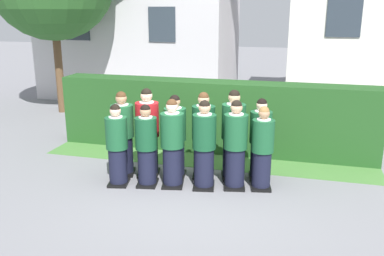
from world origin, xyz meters
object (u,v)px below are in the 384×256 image
at_px(student_front_row_2, 172,145).
at_px(student_rear_row_5, 260,141).
at_px(student_rear_row_2, 175,138).
at_px(student_front_row_1, 146,147).
at_px(student_in_red_blazer, 148,134).
at_px(student_rear_row_0, 123,135).
at_px(student_rear_row_3, 203,137).
at_px(student_front_row_4, 235,147).
at_px(student_front_row_5, 262,150).
at_px(student_front_row_0, 117,147).
at_px(student_front_row_3, 204,147).
at_px(student_rear_row_4, 233,137).

relative_size(student_front_row_2, student_rear_row_5, 1.04).
height_order(student_front_row_2, student_rear_row_2, student_front_row_2).
height_order(student_front_row_1, student_rear_row_2, student_rear_row_2).
relative_size(student_front_row_1, student_in_red_blazer, 0.89).
xyz_separation_m(student_rear_row_0, student_rear_row_3, (1.55, 0.26, 0.01)).
bearing_deg(student_rear_row_0, student_front_row_4, -2.31).
height_order(student_front_row_4, student_front_row_5, student_front_row_4).
relative_size(student_front_row_2, student_rear_row_0, 0.98).
distance_m(student_front_row_5, student_rear_row_3, 1.19).
distance_m(student_front_row_0, student_in_red_blazer, 0.71).
relative_size(student_front_row_2, student_rear_row_2, 1.01).
relative_size(student_front_row_0, student_rear_row_2, 0.95).
bearing_deg(student_in_red_blazer, student_front_row_1, -72.02).
xyz_separation_m(student_front_row_2, student_rear_row_0, (-1.11, 0.31, 0.01)).
relative_size(student_front_row_3, student_in_red_blazer, 0.94).
bearing_deg(student_front_row_2, student_front_row_5, 10.52).
height_order(student_front_row_1, student_front_row_4, student_front_row_4).
height_order(student_front_row_0, student_front_row_1, student_front_row_1).
relative_size(student_front_row_4, student_rear_row_0, 0.98).
xyz_separation_m(student_rear_row_0, student_in_red_blazer, (0.48, 0.09, 0.03)).
xyz_separation_m(student_rear_row_0, student_rear_row_2, (1.02, 0.14, -0.02)).
relative_size(student_front_row_3, student_rear_row_4, 0.94).
xyz_separation_m(student_front_row_1, student_front_row_4, (1.59, 0.31, 0.05)).
xyz_separation_m(student_front_row_4, student_rear_row_3, (-0.68, 0.35, 0.02)).
height_order(student_front_row_0, student_rear_row_2, student_rear_row_2).
relative_size(student_front_row_0, student_front_row_1, 1.00).
bearing_deg(student_rear_row_4, student_rear_row_5, 11.40).
height_order(student_front_row_0, student_front_row_5, same).
relative_size(student_front_row_0, student_rear_row_0, 0.92).
distance_m(student_front_row_1, student_rear_row_4, 1.66).
height_order(student_front_row_3, student_rear_row_5, student_front_row_3).
height_order(student_rear_row_4, student_rear_row_5, student_rear_row_4).
xyz_separation_m(student_in_red_blazer, student_rear_row_2, (0.54, 0.05, -0.05)).
bearing_deg(student_front_row_2, student_front_row_0, -168.48).
distance_m(student_rear_row_0, student_rear_row_5, 2.66).
xyz_separation_m(student_front_row_4, student_rear_row_4, (-0.11, 0.44, 0.05)).
bearing_deg(student_front_row_4, student_rear_row_0, 177.69).
bearing_deg(student_rear_row_3, student_rear_row_5, 10.34).
distance_m(student_in_red_blazer, student_rear_row_3, 1.09).
relative_size(student_front_row_2, student_rear_row_3, 0.98).
xyz_separation_m(student_front_row_5, student_rear_row_0, (-2.70, 0.01, 0.06)).
height_order(student_rear_row_2, student_rear_row_3, student_rear_row_3).
height_order(student_front_row_5, student_rear_row_4, student_rear_row_4).
height_order(student_front_row_1, student_rear_row_0, student_rear_row_0).
bearing_deg(student_front_row_5, student_front_row_4, -170.47).
relative_size(student_front_row_4, student_front_row_5, 1.07).
bearing_deg(student_rear_row_0, student_rear_row_2, 7.86).
distance_m(student_front_row_5, student_rear_row_0, 2.71).
bearing_deg(student_front_row_1, student_rear_row_0, 147.97).
relative_size(student_front_row_5, student_rear_row_0, 0.92).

